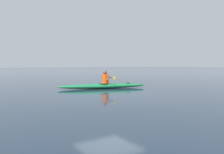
# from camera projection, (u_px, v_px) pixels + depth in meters

# --- Properties ---
(ground_plane) EXTENTS (160.00, 160.00, 0.00)m
(ground_plane) POSITION_uv_depth(u_px,v_px,m) (108.00, 93.00, 10.42)
(ground_plane) COLOR #1E2D3D
(kayak) EXTENTS (4.82, 2.10, 0.28)m
(kayak) POSITION_uv_depth(u_px,v_px,m) (103.00, 86.00, 12.48)
(kayak) COLOR #19723F
(kayak) RESTS_ON ground
(kayaker) EXTENTS (0.79, 2.34, 0.70)m
(kayaker) POSITION_uv_depth(u_px,v_px,m) (105.00, 78.00, 12.49)
(kayaker) COLOR #E04C14
(kayaker) RESTS_ON kayak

